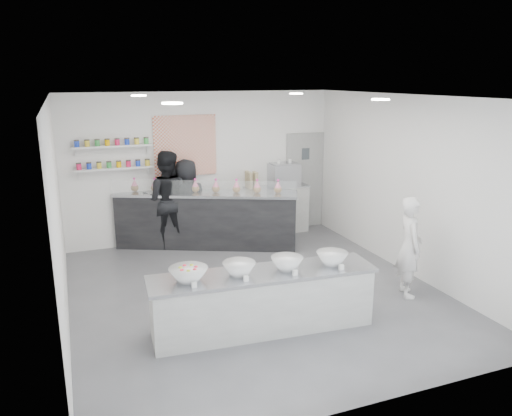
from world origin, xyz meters
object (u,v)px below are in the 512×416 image
Objects in this scene: espresso_machine at (284,175)px; staff_left at (167,200)px; prep_counter at (263,301)px; back_bar at (206,220)px; woman_prep at (410,247)px; espresso_ledge at (276,209)px; staff_right at (187,203)px.

staff_left reaches higher than espresso_machine.
staff_left reaches higher than prep_counter.
back_bar is 2.28× the size of woman_prep.
staff_left is at bearing 101.65° from prep_counter.
woman_prep reaches higher than back_bar.
espresso_ledge is 0.88× the size of woman_prep.
espresso_ledge is 2.24× the size of espresso_machine.
prep_counter is 2.17× the size of espresso_ledge.
espresso_ledge is 2.01m from staff_right.
prep_counter is 1.56× the size of staff_left.
back_bar is at bearing 141.49° from staff_right.
staff_left is (-2.55, -0.10, -0.30)m from espresso_machine.
staff_left is at bearing -177.74° from espresso_machine.
staff_left is (-2.38, -0.10, 0.45)m from espresso_ledge.
prep_counter is 2.53m from woman_prep.
staff_right reaches higher than espresso_machine.
prep_counter is 3.83m from staff_right.
espresso_machine reaches higher than back_bar.
espresso_machine is (2.05, 3.91, 0.85)m from prep_counter.
staff_right is (-0.32, 0.25, 0.32)m from back_bar.
espresso_ledge is 3.73m from woman_prep.
staff_left is 0.41m from staff_right.
staff_right reaches higher than prep_counter.
woman_prep is (2.26, -3.32, 0.23)m from back_bar.
espresso_ledge is (1.88, 3.91, 0.10)m from prep_counter.
espresso_machine is 2.57m from staff_left.
woman_prep is at bearing -31.33° from back_bar.
woman_prep reaches higher than prep_counter.
woman_prep is 4.41m from staff_right.
prep_counter is 3.57m from back_bar.
espresso_machine is at bearing 0.00° from espresso_ledge.
back_bar is 0.52m from staff_right.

